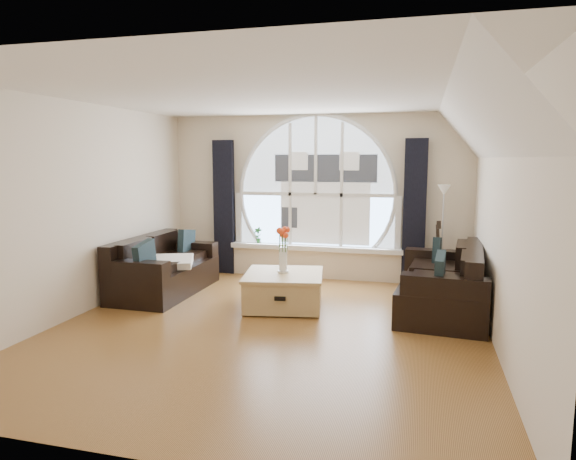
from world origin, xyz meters
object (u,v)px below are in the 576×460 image
(sofa_right, at_px, (441,282))
(floor_lamp, at_px, (442,237))
(vase_flowers, at_px, (283,244))
(potted_plant, at_px, (258,235))
(sofa_left, at_px, (165,266))
(coffee_chest, at_px, (284,289))
(guitar, at_px, (437,254))

(sofa_right, height_order, floor_lamp, floor_lamp)
(vase_flowers, relative_size, potted_plant, 2.56)
(sofa_left, xyz_separation_m, potted_plant, (0.97, 1.50, 0.29))
(coffee_chest, xyz_separation_m, guitar, (2.02, 1.59, 0.28))
(sofa_left, relative_size, guitar, 1.76)
(sofa_right, xyz_separation_m, floor_lamp, (0.04, 1.26, 0.40))
(sofa_left, bearing_deg, sofa_right, 1.12)
(coffee_chest, height_order, potted_plant, potted_plant)
(coffee_chest, height_order, floor_lamp, floor_lamp)
(sofa_left, height_order, vase_flowers, vase_flowers)
(sofa_right, bearing_deg, guitar, 96.34)
(coffee_chest, bearing_deg, sofa_right, -1.33)
(coffee_chest, xyz_separation_m, potted_plant, (-0.94, 1.77, 0.44))
(coffee_chest, distance_m, guitar, 2.58)
(guitar, bearing_deg, vase_flowers, -158.38)
(sofa_right, distance_m, vase_flowers, 2.13)
(coffee_chest, bearing_deg, vase_flowers, 105.62)
(sofa_right, relative_size, floor_lamp, 1.22)
(sofa_left, xyz_separation_m, floor_lamp, (3.98, 1.31, 0.40))
(sofa_right, height_order, guitar, guitar)
(sofa_left, bearing_deg, floor_lamp, 18.60)
(floor_lamp, bearing_deg, sofa_right, -91.69)
(floor_lamp, distance_m, guitar, 0.28)
(potted_plant, bearing_deg, sofa_left, -122.72)
(sofa_right, distance_m, floor_lamp, 1.32)
(guitar, xyz_separation_m, potted_plant, (-2.96, 0.18, 0.16))
(guitar, bearing_deg, floor_lamp, -33.01)
(guitar, height_order, potted_plant, guitar)
(coffee_chest, distance_m, vase_flowers, 0.60)
(coffee_chest, xyz_separation_m, vase_flowers, (-0.02, 0.05, 0.60))
(sofa_right, height_order, potted_plant, sofa_right)
(sofa_left, distance_m, potted_plant, 1.81)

